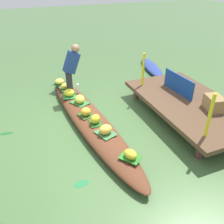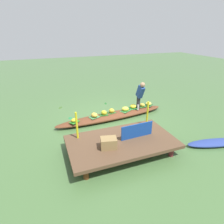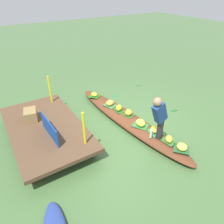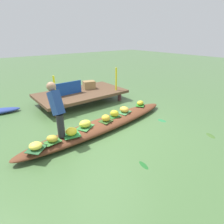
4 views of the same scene
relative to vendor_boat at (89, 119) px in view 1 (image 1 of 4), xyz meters
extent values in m
plane|color=#446737|center=(0.00, 0.00, -0.12)|extent=(40.00, 40.00, 0.00)
cube|color=brown|center=(0.59, 2.27, 0.23)|extent=(3.20, 1.80, 0.10)
cylinder|color=brown|center=(-0.69, 1.55, 0.03)|extent=(0.14, 0.14, 0.30)
cylinder|color=#532F31|center=(1.87, 1.55, 0.03)|extent=(0.14, 0.14, 0.30)
cylinder|color=maroon|center=(-0.69, 2.99, 0.03)|extent=(0.14, 0.14, 0.30)
ellipsoid|color=brown|center=(0.00, 0.00, 0.00)|extent=(4.83, 1.08, 0.24)
ellipsoid|color=navy|center=(-2.42, 3.05, -0.04)|extent=(2.03, 0.88, 0.17)
cube|color=#347738|center=(-0.59, -0.02, 0.13)|extent=(0.52, 0.47, 0.01)
ellipsoid|color=yellow|center=(-0.59, -0.02, 0.22)|extent=(0.34, 0.28, 0.19)
cube|color=#26562F|center=(-1.87, -0.25, 0.13)|extent=(0.48, 0.47, 0.01)
ellipsoid|color=#F6E14C|center=(-1.87, -0.25, 0.20)|extent=(0.33, 0.32, 0.15)
cube|color=#34712E|center=(-1.50, -0.19, 0.13)|extent=(0.36, 0.27, 0.01)
ellipsoid|color=gold|center=(-1.50, -0.19, 0.20)|extent=(0.30, 0.30, 0.16)
cube|color=#305420|center=(0.02, -0.06, 0.13)|extent=(0.38, 0.35, 0.01)
ellipsoid|color=gold|center=(0.02, -0.06, 0.22)|extent=(0.30, 0.31, 0.18)
cube|color=#255E21|center=(0.39, 0.03, 0.13)|extent=(0.36, 0.27, 0.01)
ellipsoid|color=gold|center=(0.39, 0.03, 0.22)|extent=(0.30, 0.30, 0.19)
cube|color=#2C823C|center=(-1.04, -0.17, 0.13)|extent=(0.43, 0.40, 0.01)
ellipsoid|color=yellow|center=(-1.04, -0.17, 0.21)|extent=(0.37, 0.37, 0.18)
cube|color=#297722|center=(1.64, 0.24, 0.13)|extent=(0.43, 0.42, 0.01)
ellipsoid|color=gold|center=(1.64, 0.24, 0.20)|extent=(0.29, 0.25, 0.14)
cube|color=#3D7A44|center=(0.82, 0.10, 0.13)|extent=(0.47, 0.41, 0.01)
ellipsoid|color=gold|center=(0.82, 0.10, 0.21)|extent=(0.31, 0.34, 0.18)
cylinder|color=#28282D|center=(-1.24, -0.10, 0.40)|extent=(0.16, 0.16, 0.55)
cube|color=navy|center=(-1.25, 0.00, 0.91)|extent=(0.22, 0.47, 0.59)
sphere|color=#9E7556|center=(-1.26, 0.13, 1.25)|extent=(0.20, 0.20, 0.20)
cylinder|color=silver|center=(-1.14, 0.08, 0.24)|extent=(0.06, 0.06, 0.24)
cube|color=navy|center=(0.09, 2.27, 0.50)|extent=(1.06, 0.07, 0.45)
cylinder|color=yellow|center=(-0.61, 1.67, 0.71)|extent=(0.06, 0.06, 0.86)
cylinder|color=yellow|center=(1.79, 1.67, 0.71)|extent=(0.06, 0.06, 0.86)
cube|color=olive|center=(1.08, 2.49, 0.43)|extent=(0.50, 0.41, 0.30)
ellipsoid|color=#25723C|center=(1.67, -0.66, -0.12)|extent=(0.18, 0.28, 0.01)
ellipsoid|color=#1B5821|center=(-0.29, -1.75, -0.12)|extent=(0.16, 0.29, 0.01)
camera|label=1|loc=(4.43, -1.25, 2.91)|focal=38.63mm
camera|label=2|loc=(2.55, 6.59, 3.29)|focal=29.78mm
camera|label=3|loc=(-4.13, 3.16, 3.52)|focal=33.29mm
camera|label=4|loc=(-2.63, -3.73, 2.28)|focal=30.00mm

